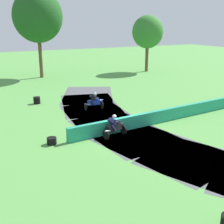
{
  "coord_description": "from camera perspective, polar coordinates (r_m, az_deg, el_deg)",
  "views": [
    {
      "loc": [
        -8.86,
        -15.68,
        6.79
      ],
      "look_at": [
        0.0,
        1.43,
        0.9
      ],
      "focal_mm": 46.91,
      "sensor_mm": 36.0,
      "label": 1
    }
  ],
  "objects": [
    {
      "name": "ground_plane",
      "position": [
        19.24,
        1.95,
        -3.67
      ],
      "size": [
        120.0,
        120.0,
        0.0
      ],
      "primitive_type": "plane",
      "color": "#569947"
    },
    {
      "name": "tire_stack_near",
      "position": [
        26.4,
        -14.44,
        2.23
      ],
      "size": [
        0.59,
        0.59,
        0.6
      ],
      "color": "black",
      "rests_on": "ground"
    },
    {
      "name": "safety_barrier",
      "position": [
        22.16,
        12.88,
        -0.06
      ],
      "size": [
        17.77,
        1.68,
        0.9
      ],
      "primitive_type": "cube",
      "rotation": [
        0.0,
        0.0,
        -1.49
      ],
      "color": "#239375",
      "rests_on": "ground"
    },
    {
      "name": "track_asphalt",
      "position": [
        19.91,
        4.92,
        -2.98
      ],
      "size": [
        10.08,
        28.93,
        0.01
      ],
      "color": "#515156",
      "rests_on": "ground"
    },
    {
      "name": "motorcycle_chase_black",
      "position": [
        18.13,
        0.58,
        -2.8
      ],
      "size": [
        1.68,
        1.01,
        1.43
      ],
      "color": "black",
      "rests_on": "ground"
    },
    {
      "name": "tree_mid_rise",
      "position": [
        38.73,
        -14.29,
        17.61
      ],
      "size": [
        6.08,
        6.08,
        10.75
      ],
      "color": "brown",
      "rests_on": "ground"
    },
    {
      "name": "tire_stack_mid_a",
      "position": [
        17.47,
        -11.67,
        -5.53
      ],
      "size": [
        0.56,
        0.56,
        0.4
      ],
      "color": "black",
      "rests_on": "ground"
    },
    {
      "name": "tree_far_left",
      "position": [
        42.93,
        6.96,
        15.21
      ],
      "size": [
        4.37,
        4.37,
        7.86
      ],
      "color": "brown",
      "rests_on": "ground"
    },
    {
      "name": "motorcycle_lead_blue",
      "position": [
        23.8,
        -3.4,
        2.06
      ],
      "size": [
        1.71,
        0.81,
        1.42
      ],
      "color": "black",
      "rests_on": "ground"
    }
  ]
}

